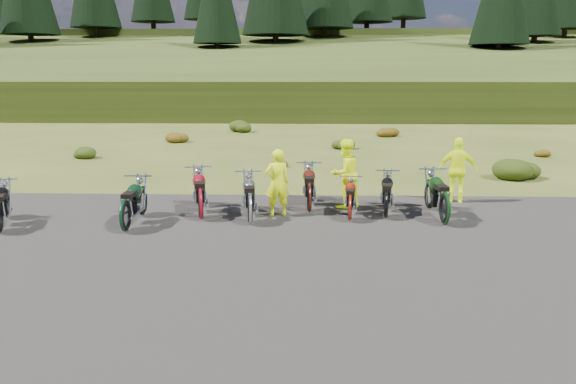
{
  "coord_description": "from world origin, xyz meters",
  "views": [
    {
      "loc": [
        0.71,
        -12.93,
        3.84
      ],
      "look_at": [
        0.26,
        1.14,
        0.75
      ],
      "focal_mm": 35.0,
      "sensor_mm": 36.0,
      "label": 1
    }
  ],
  "objects_px": {
    "motorcycle_3": "(250,225)",
    "motorcycle_7": "(444,225)",
    "person_middle": "(277,184)",
    "motorcycle_0": "(1,233)"
  },
  "relations": [
    {
      "from": "motorcycle_0",
      "to": "motorcycle_7",
      "type": "height_order",
      "value": "motorcycle_7"
    },
    {
      "from": "motorcycle_7",
      "to": "person_middle",
      "type": "relative_size",
      "value": 1.31
    },
    {
      "from": "motorcycle_3",
      "to": "motorcycle_7",
      "type": "bearing_deg",
      "value": -96.18
    },
    {
      "from": "motorcycle_3",
      "to": "person_middle",
      "type": "bearing_deg",
      "value": -45.63
    },
    {
      "from": "motorcycle_0",
      "to": "person_middle",
      "type": "bearing_deg",
      "value": -95.62
    },
    {
      "from": "motorcycle_0",
      "to": "motorcycle_3",
      "type": "xyz_separation_m",
      "value": [
        5.9,
        0.96,
        0.0
      ]
    },
    {
      "from": "motorcycle_3",
      "to": "motorcycle_7",
      "type": "relative_size",
      "value": 0.95
    },
    {
      "from": "motorcycle_7",
      "to": "person_middle",
      "type": "height_order",
      "value": "person_middle"
    },
    {
      "from": "motorcycle_7",
      "to": "person_middle",
      "type": "xyz_separation_m",
      "value": [
        -4.22,
        0.71,
        0.89
      ]
    },
    {
      "from": "motorcycle_3",
      "to": "motorcycle_7",
      "type": "xyz_separation_m",
      "value": [
        4.87,
        0.1,
        0.0
      ]
    }
  ]
}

